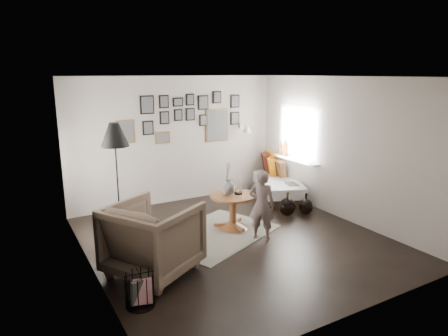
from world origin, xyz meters
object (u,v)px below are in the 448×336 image
demijohn_large (287,207)px  magazine_basket (140,290)px  pedestal_table (233,213)px  armchair (153,238)px  floor_lamp (115,139)px  daybed (275,183)px  demijohn_small (306,207)px  child (262,205)px  vase (228,185)px

demijohn_large → magazine_basket: bearing=-155.5°
pedestal_table → magazine_basket: size_ratio=1.93×
pedestal_table → armchair: size_ratio=0.72×
armchair → floor_lamp: bearing=-28.2°
pedestal_table → daybed: (1.79, 1.19, -0.00)m
armchair → demijohn_small: size_ratio=2.56×
floor_lamp → demijohn_small: bearing=-12.4°
pedestal_table → demijohn_large: (1.23, 0.03, -0.11)m
demijohn_large → demijohn_small: demijohn_large is taller
armchair → demijohn_large: armchair is taller
floor_lamp → child: 2.57m
magazine_basket → demijohn_large: (3.39, 1.54, -0.02)m
child → demijohn_small: bearing=-113.2°
pedestal_table → demijohn_large: bearing=1.3°
floor_lamp → child: (1.96, -1.27, -1.06)m
vase → demijohn_small: vase is taller
daybed → demijohn_large: daybed is taller
floor_lamp → magazine_basket: floor_lamp is taller
pedestal_table → demijohn_large: 1.23m
vase → floor_lamp: (-1.72, 0.63, 0.85)m
vase → child: (0.25, -0.64, -0.21)m
vase → demijohn_large: vase is taller
vase → demijohn_large: size_ratio=1.20×
daybed → demijohn_small: 1.31m
pedestal_table → child: 0.71m
demijohn_large → armchair: bearing=-164.0°
demijohn_small → daybed: bearing=80.4°
pedestal_table → child: (0.17, -0.62, 0.30)m
demijohn_small → armchair: bearing=-167.6°
pedestal_table → magazine_basket: pedestal_table is taller
armchair → daybed: bearing=-90.7°
armchair → demijohn_large: size_ratio=2.33×
vase → magazine_basket: size_ratio=1.38×
pedestal_table → demijohn_small: (1.58, -0.09, -0.13)m
demijohn_small → pedestal_table: bearing=176.6°
armchair → demijohn_small: armchair is taller
daybed → child: bearing=-109.0°
armchair → child: (1.91, 0.20, 0.09)m
pedestal_table → armchair: (-1.74, -0.82, 0.21)m
floor_lamp → child: size_ratio=1.63×
floor_lamp → demijohn_small: floor_lamp is taller
pedestal_table → armchair: armchair is taller
vase → daybed: 2.27m
daybed → floor_lamp: 3.87m
floor_lamp → child: bearing=-32.9°
vase → child: 0.72m
armchair → child: 1.92m
magazine_basket → demijohn_large: size_ratio=0.87×
armchair → child: size_ratio=0.93×
demijohn_small → floor_lamp: bearing=167.6°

